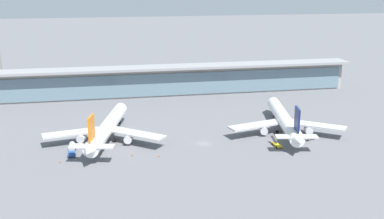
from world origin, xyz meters
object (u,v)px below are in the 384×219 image
object	(u,v)px
service_truck_under_wing_yellow	(277,144)
service_truck_near_nose_white	(156,137)
airliner_centre_stand	(284,120)
safety_cone_alpha	(60,162)
service_truck_mid_apron_grey	(308,138)
airliner_left_stand	(107,128)
service_truck_by_tail_blue	(72,149)
safety_cone_charlie	(132,155)
safety_cone_bravo	(159,156)

from	to	relation	value
service_truck_under_wing_yellow	service_truck_near_nose_white	bearing A→B (deg)	158.92
airliner_centre_stand	safety_cone_alpha	bearing A→B (deg)	-169.61
service_truck_mid_apron_grey	safety_cone_alpha	xyz separation A→B (m)	(-88.28, -5.10, -0.49)
airliner_left_stand	service_truck_under_wing_yellow	distance (m)	61.43
service_truck_by_tail_blue	safety_cone_charlie	bearing A→B (deg)	-17.41
safety_cone_charlie	service_truck_near_nose_white	bearing A→B (deg)	56.28
service_truck_by_tail_blue	safety_cone_bravo	size ratio (longest dim) A/B	12.38
service_truck_under_wing_yellow	safety_cone_bravo	xyz separation A→B (m)	(-42.22, -1.64, -0.49)
airliner_left_stand	safety_cone_alpha	xyz separation A→B (m)	(-15.57, -18.64, -4.58)
service_truck_under_wing_yellow	safety_cone_charlie	size ratio (longest dim) A/B	9.85
safety_cone_alpha	service_truck_near_nose_white	bearing A→B (deg)	26.45
service_truck_mid_apron_grey	safety_cone_charlie	distance (m)	65.10
airliner_left_stand	airliner_centre_stand	xyz separation A→B (m)	(67.15, -3.47, 0.00)
airliner_left_stand	safety_cone_alpha	bearing A→B (deg)	-129.87
airliner_centre_stand	service_truck_near_nose_white	xyz separation A→B (m)	(-49.53, 1.34, -4.02)
safety_cone_alpha	airliner_centre_stand	bearing A→B (deg)	10.39
service_truck_by_tail_blue	safety_cone_charlie	world-z (taller)	service_truck_by_tail_blue
airliner_centre_stand	safety_cone_alpha	distance (m)	84.23
service_truck_by_tail_blue	service_truck_under_wing_yellow	bearing A→B (deg)	-5.76
airliner_left_stand	airliner_centre_stand	size ratio (longest dim) A/B	0.99
safety_cone_bravo	safety_cone_charlie	distance (m)	9.07
service_truck_under_wing_yellow	safety_cone_alpha	world-z (taller)	service_truck_under_wing_yellow
safety_cone_bravo	safety_cone_charlie	size ratio (longest dim) A/B	1.00
service_truck_under_wing_yellow	airliner_centre_stand	bearing A→B (deg)	59.42
service_truck_under_wing_yellow	service_truck_by_tail_blue	size ratio (longest dim) A/B	0.80
service_truck_under_wing_yellow	service_truck_mid_apron_grey	xyz separation A→B (m)	(14.09, 4.38, 0.00)
service_truck_mid_apron_grey	safety_cone_charlie	bearing A→B (deg)	-176.96
service_truck_near_nose_white	safety_cone_alpha	distance (m)	37.08
service_truck_near_nose_white	safety_cone_alpha	world-z (taller)	service_truck_near_nose_white
service_truck_near_nose_white	service_truck_mid_apron_grey	distance (m)	56.25
service_truck_under_wing_yellow	airliner_left_stand	bearing A→B (deg)	163.00
airliner_centre_stand	safety_cone_alpha	world-z (taller)	airliner_centre_stand
safety_cone_alpha	safety_cone_charlie	xyz separation A→B (m)	(23.27, 1.64, 0.00)
service_truck_by_tail_blue	safety_cone_charlie	distance (m)	20.82
service_truck_under_wing_yellow	safety_cone_alpha	size ratio (longest dim) A/B	9.85
airliner_centre_stand	service_truck_mid_apron_grey	xyz separation A→B (m)	(5.55, -10.07, -4.09)
service_truck_near_nose_white	safety_cone_charlie	size ratio (longest dim) A/B	4.74
service_truck_under_wing_yellow	service_truck_by_tail_blue	world-z (taller)	service_truck_by_tail_blue
airliner_left_stand	safety_cone_bravo	distance (m)	25.93
service_truck_near_nose_white	safety_cone_charlie	xyz separation A→B (m)	(-9.93, -14.87, -0.56)
airliner_centre_stand	service_truck_under_wing_yellow	bearing A→B (deg)	-120.58
service_truck_by_tail_blue	safety_cone_alpha	xyz separation A→B (m)	(-3.44, -7.86, -1.39)
service_truck_near_nose_white	service_truck_under_wing_yellow	bearing A→B (deg)	-21.08
service_truck_mid_apron_grey	safety_cone_charlie	world-z (taller)	service_truck_mid_apron_grey
service_truck_under_wing_yellow	safety_cone_bravo	bearing A→B (deg)	-177.77
airliner_left_stand	service_truck_under_wing_yellow	xyz separation A→B (m)	(58.61, -17.92, -4.09)
service_truck_near_nose_white	service_truck_under_wing_yellow	world-z (taller)	service_truck_under_wing_yellow
airliner_left_stand	airliner_centre_stand	bearing A→B (deg)	-2.96
airliner_left_stand	service_truck_mid_apron_grey	world-z (taller)	airliner_left_stand
service_truck_under_wing_yellow	safety_cone_charlie	world-z (taller)	service_truck_under_wing_yellow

